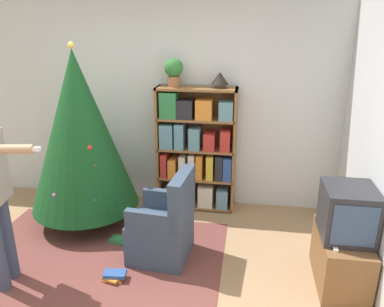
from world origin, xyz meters
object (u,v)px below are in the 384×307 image
(television, at_px, (348,212))
(christmas_tree, at_px, (80,132))
(bookshelf, at_px, (196,151))
(potted_plant, at_px, (174,70))
(table_lamp, at_px, (220,79))
(armchair, at_px, (164,228))

(television, bearing_deg, christmas_tree, 165.23)
(bookshelf, height_order, potted_plant, potted_plant)
(potted_plant, bearing_deg, bookshelf, -2.78)
(television, height_order, table_lamp, table_lamp)
(armchair, bearing_deg, potted_plant, -169.32)
(bookshelf, xyz_separation_m, christmas_tree, (-1.22, -0.56, 0.35))
(television, height_order, christmas_tree, christmas_tree)
(television, relative_size, potted_plant, 1.45)
(bookshelf, bearing_deg, table_lamp, 2.73)
(potted_plant, bearing_deg, armchair, -84.24)
(potted_plant, distance_m, table_lamp, 0.55)
(christmas_tree, bearing_deg, table_lamp, 20.97)
(potted_plant, relative_size, table_lamp, 1.64)
(bookshelf, bearing_deg, potted_plant, 177.22)
(armchair, relative_size, potted_plant, 2.80)
(television, height_order, armchair, television)
(bookshelf, relative_size, table_lamp, 7.71)
(armchair, bearing_deg, bookshelf, 177.32)
(television, bearing_deg, armchair, 174.99)
(potted_plant, bearing_deg, television, -36.09)
(television, distance_m, potted_plant, 2.42)
(table_lamp, bearing_deg, bookshelf, -177.27)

